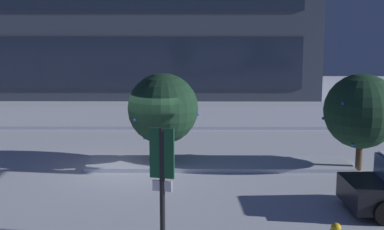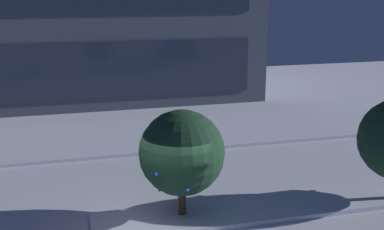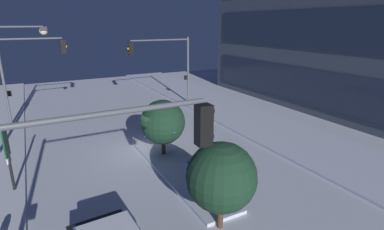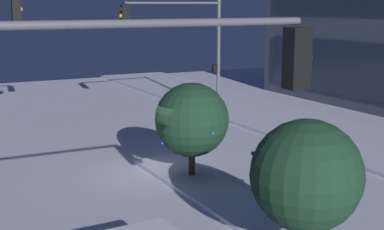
{
  "view_description": "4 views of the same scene",
  "coord_description": "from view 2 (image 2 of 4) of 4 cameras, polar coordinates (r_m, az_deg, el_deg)",
  "views": [
    {
      "loc": [
        1.82,
        -18.84,
        5.46
      ],
      "look_at": [
        1.67,
        0.59,
        1.75
      ],
      "focal_mm": 54.22,
      "sensor_mm": 36.0,
      "label": 1
    },
    {
      "loc": [
        -2.52,
        -12.25,
        6.47
      ],
      "look_at": [
        1.13,
        1.17,
        2.88
      ],
      "focal_mm": 46.93,
      "sensor_mm": 36.0,
      "label": 2
    },
    {
      "loc": [
        14.98,
        -5.33,
        7.1
      ],
      "look_at": [
        1.55,
        1.87,
        2.43
      ],
      "focal_mm": 28.29,
      "sensor_mm": 36.0,
      "label": 3
    },
    {
      "loc": [
        16.5,
        -7.61,
        5.65
      ],
      "look_at": [
        -0.85,
        1.35,
        1.8
      ],
      "focal_mm": 52.65,
      "sensor_mm": 36.0,
      "label": 4
    }
  ],
  "objects": [
    {
      "name": "decorated_tree_left_of_median",
      "position": [
        13.94,
        -1.17,
        -4.32
      ],
      "size": [
        2.45,
        2.41,
        3.19
      ],
      "color": "#473323",
      "rests_on": "ground"
    },
    {
      "name": "curb_strip_far",
      "position": [
        22.19,
        -8.06,
        -2.46
      ],
      "size": [
        52.0,
        5.2,
        0.14
      ],
      "primitive_type": "cube",
      "color": "silver",
      "rests_on": "ground"
    },
    {
      "name": "ground",
      "position": [
        14.08,
        -3.28,
        -12.92
      ],
      "size": [
        52.0,
        52.0,
        0.0
      ],
      "primitive_type": "plane",
      "color": "silver"
    },
    {
      "name": "median_strip",
      "position": [
        15.09,
        6.19,
        -10.73
      ],
      "size": [
        9.0,
        1.8,
        0.14
      ],
      "primitive_type": "cube",
      "color": "silver",
      "rests_on": "ground"
    }
  ]
}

